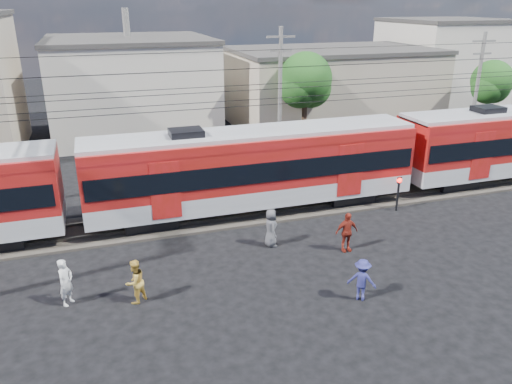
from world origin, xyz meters
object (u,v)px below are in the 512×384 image
(commuter_train, at_px, (257,166))
(pedestrian_c, at_px, (362,280))
(pedestrian_a, at_px, (66,282))
(crossing_signal, at_px, (399,188))

(commuter_train, distance_m, pedestrian_c, 8.85)
(pedestrian_a, bearing_deg, crossing_signal, -41.21)
(commuter_train, distance_m, crossing_signal, 7.10)
(commuter_train, relative_size, crossing_signal, 28.11)
(commuter_train, xyz_separation_m, pedestrian_a, (-8.85, -5.72, -1.54))
(pedestrian_c, distance_m, crossing_signal, 8.67)
(commuter_train, relative_size, pedestrian_a, 29.23)
(pedestrian_a, relative_size, crossing_signal, 0.96)
(commuter_train, distance_m, pedestrian_a, 10.65)
(pedestrian_c, height_order, crossing_signal, crossing_signal)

